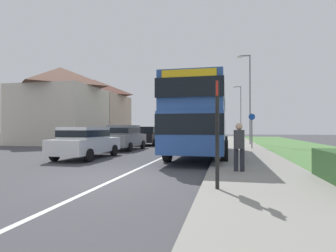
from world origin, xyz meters
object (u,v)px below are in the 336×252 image
object	(u,v)px
parked_car_grey	(125,136)
parked_car_black	(148,135)
double_decker_bus	(201,116)
bus_stop_sign	(217,127)
parked_car_white	(86,141)
pedestrian_at_stop	(239,145)
cycle_route_sign	(252,129)
street_lamp_mid	(249,94)
street_lamp_far	(240,109)

from	to	relation	value
parked_car_grey	parked_car_black	size ratio (longest dim) A/B	1.12
double_decker_bus	bus_stop_sign	distance (m)	8.31
parked_car_grey	bus_stop_sign	world-z (taller)	bus_stop_sign
double_decker_bus	parked_car_grey	xyz separation A→B (m)	(-5.53, 3.09, -1.21)
parked_car_white	parked_car_black	distance (m)	10.59
pedestrian_at_stop	cycle_route_sign	bearing A→B (deg)	82.89
street_lamp_mid	street_lamp_far	size ratio (longest dim) A/B	1.02
parked_car_grey	bus_stop_sign	bearing A→B (deg)	-59.48
parked_car_grey	street_lamp_mid	size ratio (longest dim) A/B	0.55
street_lamp_mid	double_decker_bus	bearing A→B (deg)	-107.83
parked_car_white	parked_car_black	xyz separation A→B (m)	(0.10, 10.59, 0.03)
parked_car_grey	street_lamp_far	bearing A→B (deg)	69.86
double_decker_bus	street_lamp_far	distance (m)	27.50
double_decker_bus	parked_car_white	bearing A→B (deg)	-157.92
street_lamp_far	parked_car_black	bearing A→B (deg)	-114.79
parked_car_black	street_lamp_far	xyz separation A→B (m)	(8.70, 18.84, 3.53)
parked_car_white	parked_car_black	size ratio (longest dim) A/B	1.12
parked_car_white	pedestrian_at_stop	distance (m)	7.94
bus_stop_sign	street_lamp_mid	xyz separation A→B (m)	(2.11, 18.31, 2.98)
parked_car_white	parked_car_grey	distance (m)	5.32
double_decker_bus	cycle_route_sign	xyz separation A→B (m)	(3.06, 5.09, -0.71)
parked_car_black	street_lamp_mid	size ratio (longest dim) A/B	0.50
parked_car_grey	pedestrian_at_stop	size ratio (longest dim) A/B	2.63
parked_car_grey	parked_car_black	world-z (taller)	parked_car_grey
parked_car_black	bus_stop_sign	world-z (taller)	bus_stop_sign
cycle_route_sign	street_lamp_far	distance (m)	22.32
cycle_route_sign	parked_car_white	bearing A→B (deg)	-139.43
parked_car_white	cycle_route_sign	xyz separation A→B (m)	(8.55, 7.32, 0.56)
parked_car_white	street_lamp_far	bearing A→B (deg)	73.34
street_lamp_far	bus_stop_sign	bearing A→B (deg)	-93.52
parked_car_black	pedestrian_at_stop	xyz separation A→B (m)	(7.13, -13.87, 0.08)
double_decker_bus	parked_car_white	size ratio (longest dim) A/B	2.20
parked_car_white	street_lamp_far	distance (m)	30.93
pedestrian_at_stop	street_lamp_far	distance (m)	32.93
parked_car_black	street_lamp_far	world-z (taller)	street_lamp_far
pedestrian_at_stop	street_lamp_mid	size ratio (longest dim) A/B	0.21
parked_car_black	cycle_route_sign	size ratio (longest dim) A/B	1.56
parked_car_white	bus_stop_sign	world-z (taller)	bus_stop_sign
double_decker_bus	parked_car_white	distance (m)	6.07
parked_car_black	street_lamp_far	distance (m)	21.05
pedestrian_at_stop	parked_car_black	bearing A→B (deg)	117.20
parked_car_grey	pedestrian_at_stop	distance (m)	11.26
street_lamp_mid	pedestrian_at_stop	bearing A→B (deg)	-95.54
parked_car_grey	street_lamp_far	distance (m)	25.92
parked_car_black	cycle_route_sign	distance (m)	9.07
double_decker_bus	cycle_route_sign	world-z (taller)	double_decker_bus
cycle_route_sign	double_decker_bus	bearing A→B (deg)	-120.97
parked_car_grey	cycle_route_sign	size ratio (longest dim) A/B	1.74
parked_car_grey	double_decker_bus	bearing A→B (deg)	-29.22
parked_car_black	parked_car_white	bearing A→B (deg)	-90.56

